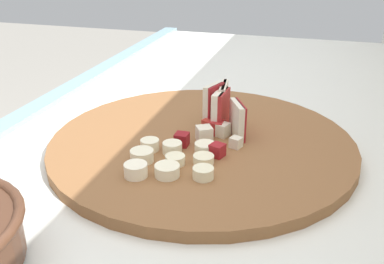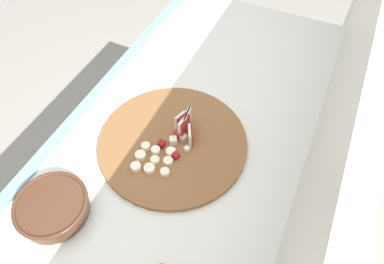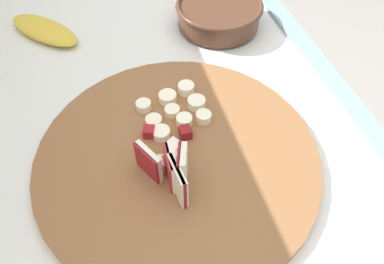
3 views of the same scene
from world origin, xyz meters
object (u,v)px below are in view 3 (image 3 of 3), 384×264
apple_dice_pile (168,152)px  apple_wedge_fan (171,170)px  banana_peel (44,30)px  banana_slice_rows (176,109)px  cutting_board (178,157)px  ceramic_bowl (219,13)px

apple_dice_pile → apple_wedge_fan: bearing=172.5°
banana_peel → banana_slice_rows: bearing=-145.6°
banana_slice_rows → cutting_board: bearing=166.5°
cutting_board → ceramic_bowl: bearing=-28.6°
apple_dice_pile → banana_slice_rows: 0.09m
apple_wedge_fan → ceramic_bowl: apple_wedge_fan is taller
cutting_board → banana_peel: banana_peel is taller
banana_slice_rows → ceramic_bowl: bearing=-33.3°
ceramic_bowl → cutting_board: bearing=151.4°
apple_wedge_fan → banana_peel: (0.42, 0.16, -0.03)m
cutting_board → ceramic_bowl: ceramic_bowl is taller
cutting_board → ceramic_bowl: (0.31, -0.17, 0.02)m
apple_dice_pile → ceramic_bowl: size_ratio=0.52×
cutting_board → banana_slice_rows: size_ratio=3.78×
banana_slice_rows → banana_peel: 0.35m
apple_wedge_fan → apple_dice_pile: bearing=-7.5°
banana_slice_rows → banana_peel: size_ratio=0.64×
apple_wedge_fan → ceramic_bowl: 0.40m
apple_wedge_fan → banana_slice_rows: apple_wedge_fan is taller
banana_slice_rows → banana_peel: bearing=34.4°
apple_wedge_fan → ceramic_bowl: (0.35, -0.19, -0.01)m
apple_dice_pile → banana_slice_rows: bearing=-21.8°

